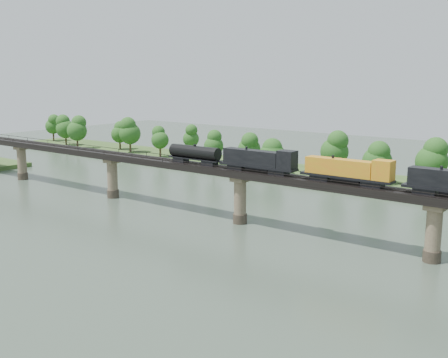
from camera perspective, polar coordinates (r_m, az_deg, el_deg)
The scene contains 6 objects.
ground at distance 97.42m, azimuth -8.96°, elevation -8.14°, with size 400.00×400.00×0.00m, color #344336.
far_bank at distance 165.27m, azimuth 12.97°, elevation -0.13°, with size 300.00×24.00×1.60m, color #314D1E.
bridge at distance 117.62m, azimuth 1.65°, elevation -1.93°, with size 236.00×30.00×11.50m.
bridge_superstructure at distance 116.39m, azimuth 1.66°, elevation 1.11°, with size 220.00×4.90×0.75m.
far_treeline at distance 163.60m, azimuth 9.82°, elevation 2.73°, with size 289.06×17.54×13.60m.
freight_train at distance 106.82m, azimuth 9.26°, elevation 1.21°, with size 71.48×2.78×4.92m.
Camera 1 is at (67.64, -62.65, 31.48)m, focal length 45.00 mm.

